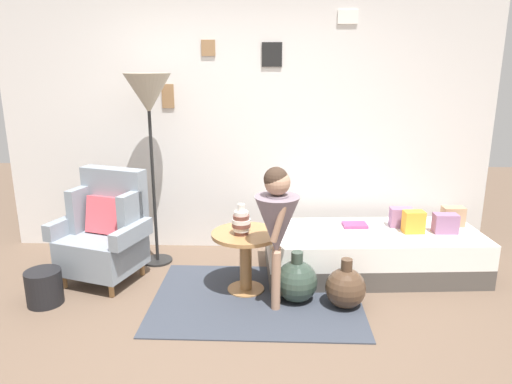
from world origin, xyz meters
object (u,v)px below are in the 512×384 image
object	(u,v)px
side_table	(246,249)
demijohn_far	(345,288)
person_child	(277,220)
floor_lamp	(148,100)
magazine_basket	(44,287)
demijohn_near	(297,281)
armchair	(106,231)
daybed	(372,252)
book_on_daybed	(355,225)
vase_striped	(241,222)

from	to	relation	value
side_table	demijohn_far	size ratio (longest dim) A/B	1.39
person_child	demijohn_far	size ratio (longest dim) A/B	2.79
floor_lamp	person_child	distance (m)	1.64
floor_lamp	magazine_basket	size ratio (longest dim) A/B	6.33
demijohn_near	magazine_basket	world-z (taller)	demijohn_near
demijohn_near	magazine_basket	bearing A→B (deg)	-176.50
magazine_basket	armchair	bearing A→B (deg)	54.00
armchair	person_child	distance (m)	1.58
daybed	floor_lamp	xyz separation A→B (m)	(-2.02, 0.17, 1.34)
magazine_basket	book_on_daybed	bearing A→B (deg)	17.53
side_table	floor_lamp	xyz separation A→B (m)	(-0.89, 0.57, 1.17)
floor_lamp	book_on_daybed	world-z (taller)	floor_lamp
daybed	side_table	bearing A→B (deg)	-160.46
demijohn_far	armchair	bearing A→B (deg)	167.64
vase_striped	demijohn_far	distance (m)	0.97
floor_lamp	demijohn_far	size ratio (longest dim) A/B	4.40
side_table	person_child	world-z (taller)	person_child
vase_striped	demijohn_far	world-z (taller)	vase_striped
floor_lamp	magazine_basket	world-z (taller)	floor_lamp
vase_striped	magazine_basket	size ratio (longest dim) A/B	0.91
armchair	daybed	size ratio (longest dim) A/B	0.50
armchair	vase_striped	world-z (taller)	armchair
daybed	demijohn_near	world-z (taller)	demijohn_near
armchair	side_table	xyz separation A→B (m)	(1.23, -0.20, -0.07)
person_child	demijohn_near	xyz separation A→B (m)	(0.16, 0.10, -0.55)
demijohn_near	magazine_basket	size ratio (longest dim) A/B	1.51
magazine_basket	vase_striped	bearing A→B (deg)	8.97
magazine_basket	daybed	bearing A→B (deg)	14.21
demijohn_near	book_on_daybed	bearing A→B (deg)	50.80
armchair	daybed	world-z (taller)	armchair
armchair	floor_lamp	bearing A→B (deg)	47.61
armchair	magazine_basket	distance (m)	0.67
armchair	person_child	world-z (taller)	person_child
person_child	demijohn_near	bearing A→B (deg)	30.94
armchair	side_table	size ratio (longest dim) A/B	1.73
daybed	side_table	size ratio (longest dim) A/B	3.48
book_on_daybed	demijohn_near	xyz separation A→B (m)	(-0.56, -0.69, -0.24)
side_table	person_child	xyz separation A→B (m)	(0.25, -0.26, 0.35)
daybed	side_table	distance (m)	1.21
daybed	demijohn_near	distance (m)	0.91
floor_lamp	daybed	bearing A→B (deg)	-4.94
side_table	demijohn_far	world-z (taller)	side_table
armchair	side_table	bearing A→B (deg)	-9.10
book_on_daybed	demijohn_far	bearing A→B (deg)	-103.30
floor_lamp	demijohn_far	world-z (taller)	floor_lamp
daybed	demijohn_far	size ratio (longest dim) A/B	4.84
demijohn_near	side_table	bearing A→B (deg)	158.48
floor_lamp	magazine_basket	distance (m)	1.78
daybed	demijohn_near	xyz separation A→B (m)	(-0.71, -0.56, -0.03)
vase_striped	demijohn_near	size ratio (longest dim) A/B	0.61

